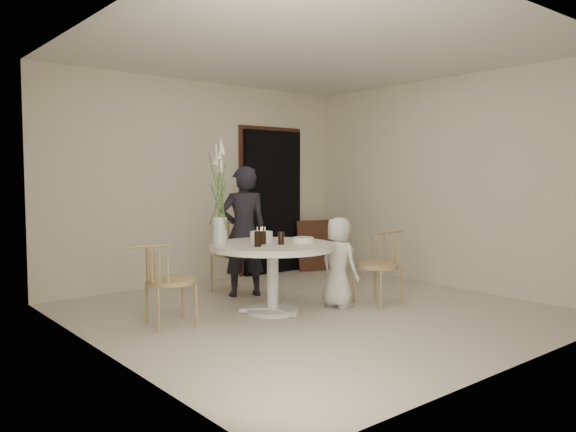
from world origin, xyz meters
TOP-DOWN VIEW (x-y plane):
  - ground at (0.00, 0.00)m, footprint 4.50×4.50m
  - room_shell at (0.00, 0.00)m, footprint 4.50×4.50m
  - doorway at (1.15, 2.19)m, footprint 1.00×0.10m
  - door_trim at (1.15, 2.23)m, footprint 1.12×0.03m
  - table at (-0.35, 0.25)m, footprint 1.33×1.33m
  - picture_frame at (1.80, 1.95)m, footprint 0.60×0.34m
  - chair_far at (-0.07, 1.52)m, footprint 0.52×0.55m
  - chair_right at (0.90, -0.19)m, footprint 0.51×0.48m
  - chair_left at (-1.54, 0.47)m, footprint 0.52×0.49m
  - girl at (-0.11, 1.12)m, footprint 0.66×0.55m
  - boy at (0.36, -0.02)m, footprint 0.33×0.49m
  - birthday_cake at (-0.38, 0.41)m, footprint 0.24×0.24m
  - cola_tumbler_a at (-0.63, 0.13)m, footprint 0.06×0.06m
  - cola_tumbler_b at (-0.34, 0.12)m, footprint 0.06×0.06m
  - cola_tumbler_c at (-0.61, 0.15)m, footprint 0.09×0.09m
  - cola_tumbler_d at (-0.46, 0.27)m, footprint 0.08×0.08m
  - plate_stack at (-0.05, 0.11)m, footprint 0.30×0.30m
  - flower_vase at (-0.80, 0.57)m, footprint 0.15×0.15m

SIDE VIEW (x-z plane):
  - ground at x=0.00m, z-range 0.00..0.00m
  - picture_frame at x=1.80m, z-range 0.00..0.76m
  - boy at x=0.36m, z-range 0.00..0.99m
  - chair_left at x=-1.54m, z-range 0.12..0.91m
  - chair_right at x=0.90m, z-range 0.12..0.93m
  - chair_far at x=-0.07m, z-range 0.13..1.01m
  - table at x=-0.35m, z-range 0.25..0.98m
  - plate_stack at x=-0.05m, z-range 0.73..0.79m
  - girl at x=-0.11m, z-range 0.00..1.55m
  - birthday_cake at x=-0.38m, z-range 0.71..0.87m
  - cola_tumbler_a at x=-0.63m, z-range 0.73..0.86m
  - cola_tumbler_b at x=-0.34m, z-range 0.73..0.87m
  - cola_tumbler_d at x=-0.46m, z-range 0.73..0.87m
  - cola_tumbler_c at x=-0.61m, z-range 0.73..0.88m
  - doorway at x=1.15m, z-range 0.00..2.10m
  - door_trim at x=1.15m, z-range 0.00..2.22m
  - flower_vase at x=-0.80m, z-range 0.60..1.71m
  - room_shell at x=0.00m, z-range -0.63..3.87m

